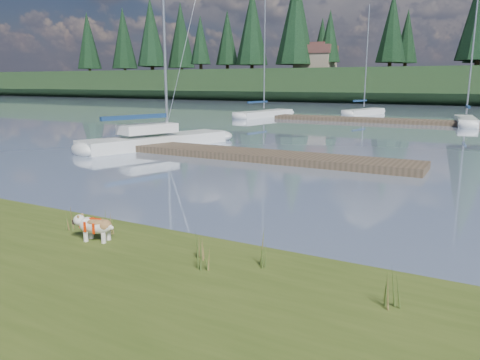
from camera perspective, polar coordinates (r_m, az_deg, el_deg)
The scene contains 21 objects.
ground at distance 39.25m, azimuth 19.80°, elevation 6.52°, with size 200.00×200.00×0.00m, color #8191AC.
ridge at distance 81.88m, azimuth 24.74°, elevation 10.36°, with size 200.00×20.00×5.00m, color black.
bulldog at distance 9.04m, azimuth -17.22°, elevation -5.29°, with size 0.80×0.44×0.47m.
sailboat_main at distance 24.31m, azimuth -8.95°, elevation 5.15°, with size 4.42×8.95×12.73m.
dock_near at distance 20.50m, azimuth -0.91°, elevation 3.28°, with size 16.00×2.00×0.30m, color #4C3D2C.
dock_far at distance 38.98m, azimuth 22.73°, elevation 6.49°, with size 26.00×2.20×0.30m, color #4C3D2C.
sailboat_bg_0 at distance 44.40m, azimuth 3.48°, elevation 8.16°, with size 3.07×8.36×11.87m.
sailboat_bg_1 at distance 48.35m, azimuth 15.18°, elevation 8.09°, with size 3.07×6.99×10.38m.
sailboat_bg_2 at distance 40.17m, azimuth 25.75°, elevation 6.63°, with size 2.12×6.74×10.11m.
weed_0 at distance 9.41m, azimuth -15.64°, elevation -5.06°, with size 0.17×0.14×0.50m.
weed_1 at distance 7.85m, azimuth -4.77°, elevation -8.09°, with size 0.17×0.14×0.49m.
weed_2 at distance 7.52m, azimuth 2.59°, elevation -8.49°, with size 0.17×0.14×0.64m.
weed_3 at distance 9.81m, azimuth -19.84°, elevation -4.65°, with size 0.17×0.14×0.49m.
weed_4 at distance 7.42m, azimuth -4.40°, elevation -9.32°, with size 0.17×0.14×0.49m.
weed_5 at distance 6.51m, azimuth 17.88°, elevation -12.59°, with size 0.17×0.14×0.60m.
mud_lip at distance 9.76m, azimuth -11.09°, elevation -7.24°, with size 60.00×0.50×0.14m, color #33281C.
conifer_0 at distance 97.61m, azimuth -10.82°, elevation 17.28°, with size 5.72×5.72×14.15m.
conifer_1 at distance 92.31m, azimuth -1.56°, elevation 16.95°, with size 4.40×4.40×11.30m.
conifer_2 at distance 83.31m, azimuth 6.82°, elevation 18.98°, with size 6.60×6.60×16.05m.
conifer_3 at distance 82.66m, azimuth 18.04°, elevation 17.29°, with size 4.84×4.84×12.25m.
house_0 at distance 83.57m, azimuth 9.21°, elevation 14.60°, with size 6.30×5.30×4.65m.
Camera 1 is at (5.95, -8.66, 3.24)m, focal length 35.00 mm.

